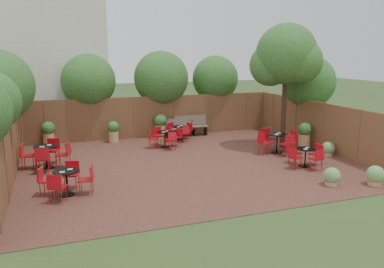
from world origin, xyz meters
name	(u,v)px	position (x,y,z in m)	size (l,w,h in m)	color
ground	(189,163)	(0.00, 0.00, 0.00)	(80.00, 80.00, 0.00)	#354F23
courtyard_paving	(189,163)	(0.00, 0.00, 0.01)	(12.00, 10.00, 0.02)	#3C1F18
fence_back	(155,117)	(0.00, 5.00, 1.00)	(12.00, 0.08, 2.00)	brown
fence_left	(11,151)	(-6.00, 0.00, 1.00)	(0.08, 10.00, 2.00)	brown
fence_right	(324,127)	(6.00, 0.00, 1.00)	(0.08, 10.00, 2.00)	brown
neighbour_building	(53,54)	(-4.50, 8.00, 4.00)	(5.00, 4.00, 8.00)	beige
overhang_foliage	(129,84)	(-1.53, 3.35, 2.75)	(15.80, 10.62, 2.77)	#285C1D
courtyard_tree	(286,58)	(4.62, 0.95, 3.83)	(2.71, 2.61, 5.25)	black
park_bench_left	(180,127)	(1.17, 4.62, 0.47)	(1.45, 0.54, 0.88)	brown
park_bench_right	(191,125)	(1.73, 4.63, 0.53)	(1.65, 0.68, 1.00)	brown
bistro_tables	(173,149)	(-0.46, 0.56, 0.45)	(10.56, 7.25, 0.93)	black
planters	(159,130)	(-0.20, 3.63, 0.60)	(11.06, 4.65, 1.14)	tan
low_shrubs	(346,167)	(4.49, -3.15, 0.30)	(2.75, 3.94, 0.61)	tan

